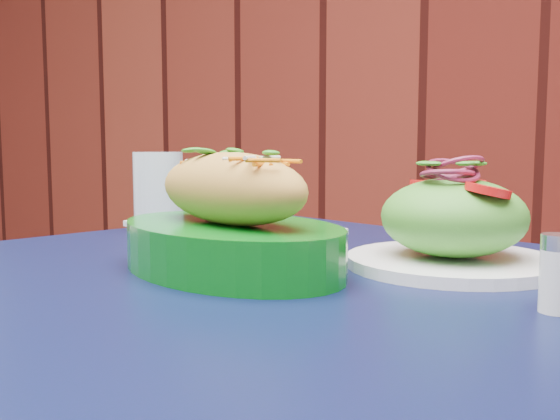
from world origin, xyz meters
The scene contains 5 objects.
cafe_table centered at (0.35, 1.30, 0.66)m, with size 0.99×0.99×0.75m.
banh_mi_basket centered at (0.33, 1.31, 0.80)m, with size 0.33×0.27×0.13m.
salad_plate centered at (0.52, 1.44, 0.79)m, with size 0.22×0.22×0.12m.
water_glass centered at (0.07, 1.49, 0.81)m, with size 0.07×0.07×0.12m, color silver.
salt_shaker centered at (0.64, 1.30, 0.78)m, with size 0.03×0.03×0.06m.
Camera 1 is at (0.69, 0.78, 0.88)m, focal length 40.00 mm.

